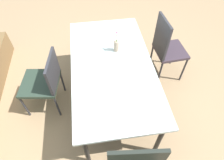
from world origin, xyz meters
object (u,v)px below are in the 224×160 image
at_px(chair_far_side, 45,80).
at_px(chair_near_right, 167,47).
at_px(dining_table, 112,68).
at_px(flower_vase, 116,44).

distance_m(chair_far_side, chair_near_right, 1.73).
xyz_separation_m(dining_table, chair_near_right, (0.40, -0.85, -0.12)).
height_order(chair_near_right, flower_vase, flower_vase).
xyz_separation_m(chair_far_side, flower_vase, (0.14, -0.94, 0.36)).
bearing_deg(chair_far_side, flower_vase, -73.52).
bearing_deg(chair_far_side, dining_table, -88.29).
xyz_separation_m(dining_table, chair_far_side, (0.10, 0.85, -0.20)).
bearing_deg(dining_table, chair_far_side, 83.57).
relative_size(dining_table, chair_far_side, 2.09).
distance_m(dining_table, flower_vase, 0.30).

